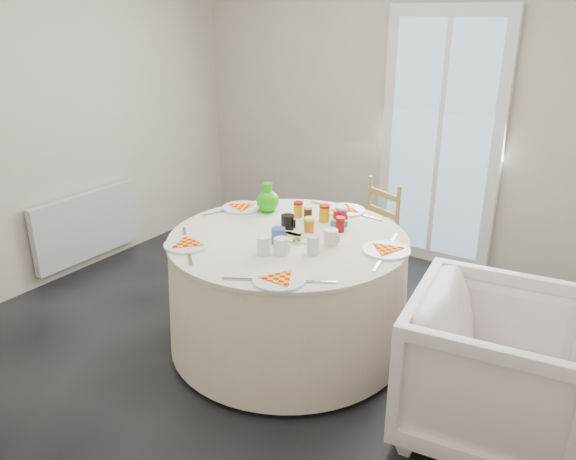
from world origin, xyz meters
The scene contains 14 objects.
floor centered at (0.00, 0.00, 0.00)m, with size 4.00×4.00×0.00m, color black.
wall_back centered at (0.00, 2.00, 1.30)m, with size 4.00×0.02×2.60m, color #BCB5A3.
wall_left centered at (-2.00, 0.00, 1.30)m, with size 0.02×4.00×2.60m, color #BCB5A3.
glass_door centered at (0.40, 1.95, 1.05)m, with size 1.00×0.08×2.10m, color silver.
radiator centered at (-1.94, 0.20, 0.38)m, with size 0.07×1.00×0.55m, color silver.
table centered at (0.10, 0.14, 0.38)m, with size 1.51×1.51×0.77m, color #EDE4C6.
wooden_chair centered at (0.14, 1.19, 0.47)m, with size 0.38×0.36×0.84m, color tan, non-canonical shape.
armchair centered at (1.43, -0.01, 0.39)m, with size 0.83×0.78×0.86m, color white.
place_settings centered at (0.10, 0.14, 0.77)m, with size 1.49×1.49×0.03m, color white, non-canonical shape.
jar_cluster centered at (0.14, 0.43, 0.82)m, with size 0.42×0.21×0.12m, color #885E19, non-canonical shape.
butter_tub centered at (0.27, 0.49, 0.79)m, with size 0.11×0.08×0.04m, color teal.
green_pitcher centered at (-0.26, 0.44, 0.87)m, with size 0.15×0.15×0.20m, color #29B312, non-canonical shape.
cheese_platter centered at (0.13, 0.13, 0.77)m, with size 0.24×0.16×0.03m, color silver, non-canonical shape.
mugs_glasses centered at (0.21, 0.12, 0.81)m, with size 0.63×0.63×0.12m, color gray, non-canonical shape.
Camera 1 is at (1.85, -2.52, 2.04)m, focal length 35.00 mm.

